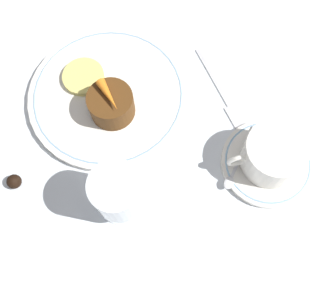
% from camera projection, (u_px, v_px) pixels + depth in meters
% --- Properties ---
extents(ground_plane, '(3.00, 3.00, 0.00)m').
position_uv_depth(ground_plane, '(136.00, 111.00, 0.67)').
color(ground_plane, white).
extents(dinner_plate, '(0.27, 0.27, 0.01)m').
position_uv_depth(dinner_plate, '(111.00, 95.00, 0.67)').
color(dinner_plate, white).
rests_on(dinner_plate, ground_plane).
extents(saucer, '(0.15, 0.15, 0.01)m').
position_uv_depth(saucer, '(270.00, 162.00, 0.63)').
color(saucer, white).
rests_on(saucer, ground_plane).
extents(coffee_cup, '(0.12, 0.09, 0.06)m').
position_uv_depth(coffee_cup, '(276.00, 154.00, 0.60)').
color(coffee_cup, white).
rests_on(coffee_cup, saucer).
extents(spoon, '(0.08, 0.10, 0.00)m').
position_uv_depth(spoon, '(240.00, 163.00, 0.62)').
color(spoon, silver).
rests_on(spoon, saucer).
extents(wine_glass, '(0.07, 0.07, 0.11)m').
position_uv_depth(wine_glass, '(121.00, 192.00, 0.55)').
color(wine_glass, silver).
rests_on(wine_glass, ground_plane).
extents(fork, '(0.05, 0.17, 0.01)m').
position_uv_depth(fork, '(228.00, 97.00, 0.68)').
color(fork, silver).
rests_on(fork, ground_plane).
extents(dessert_cake, '(0.07, 0.07, 0.05)m').
position_uv_depth(dessert_cake, '(114.00, 104.00, 0.63)').
color(dessert_cake, '#563314').
rests_on(dessert_cake, dinner_plate).
extents(carrot_garnish, '(0.03, 0.06, 0.02)m').
position_uv_depth(carrot_garnish, '(111.00, 94.00, 0.60)').
color(carrot_garnish, orange).
rests_on(carrot_garnish, dessert_cake).
extents(pineapple_slice, '(0.07, 0.07, 0.01)m').
position_uv_depth(pineapple_slice, '(86.00, 76.00, 0.67)').
color(pineapple_slice, '#EFE075').
rests_on(pineapple_slice, dinner_plate).
extents(chocolate_truffle, '(0.02, 0.02, 0.02)m').
position_uv_depth(chocolate_truffle, '(17.00, 181.00, 0.61)').
color(chocolate_truffle, black).
rests_on(chocolate_truffle, ground_plane).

